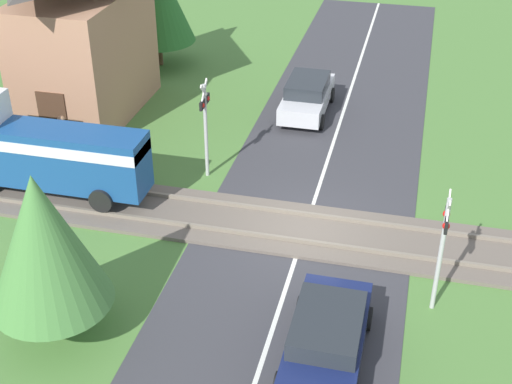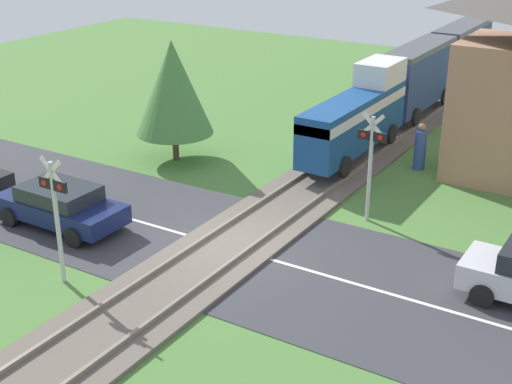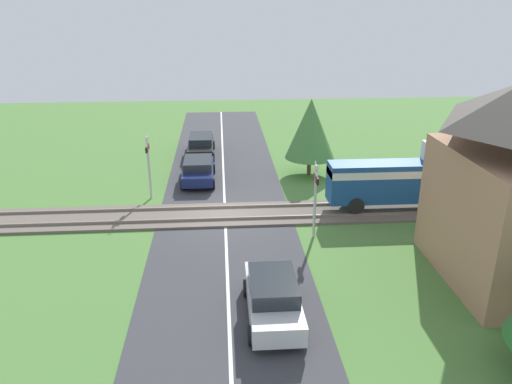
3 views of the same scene
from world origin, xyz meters
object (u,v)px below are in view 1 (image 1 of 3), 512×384
at_px(car_far_side, 307,95).
at_px(station_building, 82,25).
at_px(pedestrian_by_station, 65,140).
at_px(car_near_crossing, 327,337).
at_px(crossing_signal_east_approach, 205,117).
at_px(crossing_signal_west_approach, 443,238).

xyz_separation_m(car_far_side, station_building, (-1.92, 8.42, 2.80)).
bearing_deg(car_far_side, pedestrian_by_station, 128.12).
xyz_separation_m(car_near_crossing, crossing_signal_east_approach, (7.72, 5.28, 1.48)).
xyz_separation_m(crossing_signal_west_approach, crossing_signal_east_approach, (5.20, 7.68, 0.00)).
xyz_separation_m(car_near_crossing, crossing_signal_west_approach, (2.52, -2.40, 1.48)).
distance_m(car_near_crossing, crossing_signal_east_approach, 9.47).
relative_size(car_near_crossing, crossing_signal_west_approach, 1.20).
distance_m(car_near_crossing, station_building, 16.40).
bearing_deg(station_building, crossing_signal_west_approach, -123.36).
bearing_deg(car_near_crossing, car_far_side, 12.08).
height_order(car_near_crossing, station_building, station_building).
relative_size(car_near_crossing, crossing_signal_east_approach, 1.20).
relative_size(crossing_signal_east_approach, station_building, 0.47).
bearing_deg(pedestrian_by_station, car_near_crossing, -125.90).
distance_m(crossing_signal_east_approach, station_building, 7.26).
height_order(station_building, pedestrian_by_station, station_building).
xyz_separation_m(car_far_side, crossing_signal_west_approach, (-10.94, -5.28, 1.42)).
relative_size(car_near_crossing, station_building, 0.56).
bearing_deg(crossing_signal_east_approach, crossing_signal_west_approach, -124.08).
bearing_deg(car_near_crossing, crossing_signal_east_approach, 34.39).
bearing_deg(car_far_side, crossing_signal_west_approach, -154.23).
distance_m(car_near_crossing, car_far_side, 13.76).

